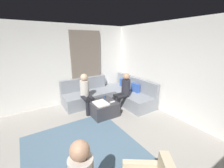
% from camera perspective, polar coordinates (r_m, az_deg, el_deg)
% --- Properties ---
extents(ground_plane, '(6.00, 6.00, 0.10)m').
position_cam_1_polar(ground_plane, '(3.08, -10.65, -29.57)').
color(ground_plane, gray).
extents(wall_back, '(6.00, 0.12, 2.70)m').
position_cam_1_polar(wall_back, '(4.24, 27.94, 3.82)').
color(wall_back, silver).
rests_on(wall_back, ground_plane).
extents(wall_left, '(0.12, 6.00, 2.70)m').
position_cam_1_polar(wall_left, '(5.07, -24.37, 6.16)').
color(wall_left, silver).
rests_on(wall_left, ground_plane).
extents(curtain_panel, '(0.06, 1.10, 2.50)m').
position_cam_1_polar(curtain_panel, '(5.33, -10.12, 6.78)').
color(curtain_panel, '#726659').
rests_on(curtain_panel, ground_plane).
extents(area_rug, '(2.60, 2.20, 0.01)m').
position_cam_1_polar(area_rug, '(3.20, -10.39, -25.98)').
color(area_rug, slate).
rests_on(area_rug, ground_plane).
extents(sectional_couch, '(2.10, 2.55, 0.87)m').
position_cam_1_polar(sectional_couch, '(5.19, -0.38, -4.36)').
color(sectional_couch, gray).
rests_on(sectional_couch, ground_plane).
extents(ottoman, '(0.76, 0.76, 0.42)m').
position_cam_1_polar(ottoman, '(4.39, -3.63, -9.57)').
color(ottoman, '#333338').
rests_on(ottoman, ground_plane).
extents(folded_blanket, '(0.44, 0.36, 0.04)m').
position_cam_1_polar(folded_blanket, '(4.16, -4.47, -7.65)').
color(folded_blanket, white).
rests_on(folded_blanket, ottoman).
extents(coffee_mug, '(0.08, 0.08, 0.10)m').
position_cam_1_polar(coffee_mug, '(4.54, -3.05, -5.07)').
color(coffee_mug, '#334C72').
rests_on(coffee_mug, ottoman).
extents(game_remote, '(0.05, 0.15, 0.02)m').
position_cam_1_polar(game_remote, '(4.26, 0.11, -7.12)').
color(game_remote, white).
rests_on(game_remote, ottoman).
extents(person_on_couch_back, '(0.30, 0.60, 1.20)m').
position_cam_1_polar(person_on_couch_back, '(4.59, 4.57, -2.33)').
color(person_on_couch_back, black).
rests_on(person_on_couch_back, ground_plane).
extents(person_on_couch_side, '(0.60, 0.30, 1.20)m').
position_cam_1_polar(person_on_couch_side, '(4.51, -10.35, -2.93)').
color(person_on_couch_side, black).
rests_on(person_on_couch_side, ground_plane).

